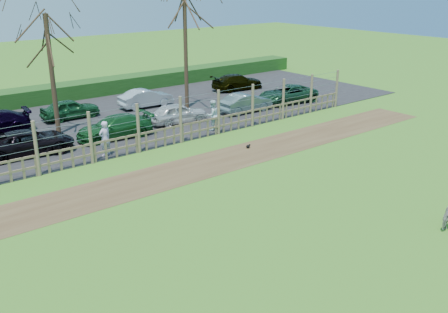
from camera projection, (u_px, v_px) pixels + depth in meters
ground at (244, 206)px, 19.00m from camera, size 120.00×120.00×0.00m
dirt_strip at (179, 172)px, 22.31m from camera, size 34.00×2.80×0.01m
asphalt at (85, 124)px, 29.67m from camera, size 44.00×13.00×0.04m
hedge at (43, 95)px, 34.64m from camera, size 46.00×2.00×1.10m
fence at (139, 137)px, 24.62m from camera, size 30.16×0.16×2.50m
tree_mid at (49, 46)px, 26.12m from camera, size 4.80×4.80×6.83m
tree_right at (185, 28)px, 31.64m from camera, size 4.80×4.80×7.35m
visitor_a at (105, 139)px, 24.07m from camera, size 0.70×0.54×1.72m
visitor_b at (212, 115)px, 28.17m from camera, size 0.86×0.68×1.72m
crow at (248, 146)px, 25.46m from camera, size 0.25×0.19×0.21m
car_2 at (29, 142)px, 24.35m from camera, size 4.51×2.44×1.20m
car_3 at (115, 127)px, 26.85m from camera, size 4.25×1.99×1.20m
car_4 at (178, 113)px, 29.63m from camera, size 3.67×1.83×1.20m
car_5 at (246, 103)px, 32.09m from camera, size 3.66×1.33×1.20m
car_6 at (287, 94)px, 34.48m from camera, size 4.53×2.52×1.20m
car_10 at (70, 109)px, 30.58m from camera, size 3.54×1.45×1.20m
car_11 at (146, 98)px, 33.32m from camera, size 3.68×1.40×1.20m
car_13 at (237, 82)px, 38.53m from camera, size 4.29×2.11×1.20m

